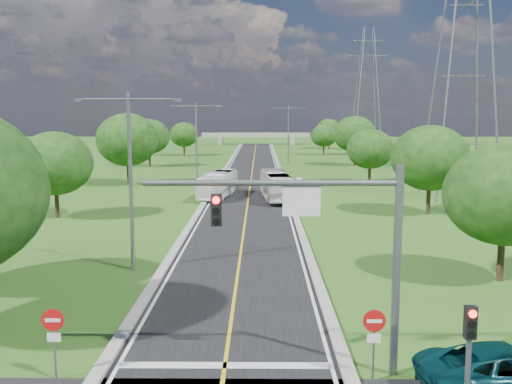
% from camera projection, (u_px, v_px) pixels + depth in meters
% --- Properties ---
extents(ground, '(260.00, 260.00, 0.00)m').
position_uv_depth(ground, '(252.00, 176.00, 79.97)').
color(ground, '#264F16').
rests_on(ground, ground).
extents(road, '(8.00, 150.00, 0.06)m').
position_uv_depth(road, '(252.00, 172.00, 85.91)').
color(road, black).
rests_on(road, ground).
extents(curb_left, '(0.50, 150.00, 0.22)m').
position_uv_depth(curb_left, '(224.00, 171.00, 85.93)').
color(curb_left, gray).
rests_on(curb_left, ground).
extents(curb_right, '(0.50, 150.00, 0.22)m').
position_uv_depth(curb_right, '(280.00, 171.00, 85.86)').
color(curb_right, gray).
rests_on(curb_right, ground).
extents(signal_mast, '(8.54, 0.33, 7.20)m').
position_uv_depth(signal_mast, '(334.00, 234.00, 18.85)').
color(signal_mast, slate).
rests_on(signal_mast, ground).
extents(signal_pole_right, '(0.32, 0.31, 3.48)m').
position_uv_depth(signal_pole_right, '(469.00, 345.00, 16.21)').
color(signal_pole_right, slate).
rests_on(signal_pole_right, ground).
extents(do_not_enter_left, '(0.76, 0.11, 2.50)m').
position_uv_depth(do_not_enter_left, '(54.00, 329.00, 18.84)').
color(do_not_enter_left, slate).
rests_on(do_not_enter_left, ground).
extents(do_not_enter_right, '(0.76, 0.11, 2.50)m').
position_uv_depth(do_not_enter_right, '(374.00, 330.00, 18.76)').
color(do_not_enter_right, slate).
rests_on(do_not_enter_right, ground).
extents(speed_limit_sign, '(0.55, 0.09, 2.40)m').
position_uv_depth(speed_limit_sign, '(299.00, 185.00, 57.91)').
color(speed_limit_sign, slate).
rests_on(speed_limit_sign, ground).
extents(overpass, '(30.00, 3.00, 3.20)m').
position_uv_depth(overpass, '(256.00, 136.00, 158.86)').
color(overpass, gray).
rests_on(overpass, ground).
extents(streetlight_near_left, '(5.90, 0.25, 10.00)m').
position_uv_depth(streetlight_near_left, '(130.00, 166.00, 31.66)').
color(streetlight_near_left, slate).
rests_on(streetlight_near_left, ground).
extents(streetlight_mid_left, '(5.90, 0.25, 10.00)m').
position_uv_depth(streetlight_mid_left, '(196.00, 139.00, 64.34)').
color(streetlight_mid_left, slate).
rests_on(streetlight_mid_left, ground).
extents(streetlight_far_right, '(5.90, 0.25, 10.00)m').
position_uv_depth(streetlight_far_right, '(288.00, 130.00, 96.92)').
color(streetlight_far_right, slate).
rests_on(streetlight_far_right, ground).
extents(power_tower_near, '(9.00, 6.40, 28.00)m').
position_uv_depth(power_tower_near, '(464.00, 62.00, 58.05)').
color(power_tower_near, slate).
rests_on(power_tower_near, ground).
extents(power_tower_far, '(9.00, 6.40, 28.00)m').
position_uv_depth(power_tower_far, '(367.00, 90.00, 132.29)').
color(power_tower_far, slate).
rests_on(power_tower_far, ground).
extents(tree_lb, '(6.30, 6.30, 7.33)m').
position_uv_depth(tree_lb, '(55.00, 163.00, 47.76)').
color(tree_lb, black).
rests_on(tree_lb, ground).
extents(tree_lc, '(7.56, 7.56, 8.79)m').
position_uv_depth(tree_lc, '(127.00, 140.00, 69.41)').
color(tree_lc, black).
rests_on(tree_lc, ground).
extents(tree_ld, '(6.72, 6.72, 7.82)m').
position_uv_depth(tree_ld, '(149.00, 137.00, 93.28)').
color(tree_ld, black).
rests_on(tree_ld, ground).
extents(tree_le, '(5.88, 5.88, 6.84)m').
position_uv_depth(tree_le, '(184.00, 135.00, 117.11)').
color(tree_le, black).
rests_on(tree_le, ground).
extents(tree_ra, '(6.30, 6.30, 7.33)m').
position_uv_depth(tree_ra, '(505.00, 194.00, 29.70)').
color(tree_ra, black).
rests_on(tree_ra, ground).
extents(tree_rb, '(6.72, 6.72, 7.82)m').
position_uv_depth(tree_rb, '(430.00, 158.00, 49.45)').
color(tree_rb, black).
rests_on(tree_rb, ground).
extents(tree_rc, '(5.88, 5.88, 6.84)m').
position_uv_depth(tree_rc, '(370.00, 149.00, 71.33)').
color(tree_rc, black).
rests_on(tree_rc, ground).
extents(tree_rd, '(7.14, 7.14, 8.30)m').
position_uv_depth(tree_rd, '(355.00, 134.00, 94.95)').
color(tree_rd, black).
rests_on(tree_rd, ground).
extents(tree_re, '(5.46, 5.46, 6.35)m').
position_uv_depth(tree_re, '(324.00, 136.00, 118.91)').
color(tree_re, black).
rests_on(tree_re, ground).
extents(tree_rf, '(6.30, 6.30, 7.33)m').
position_uv_depth(tree_rf, '(329.00, 130.00, 138.60)').
color(tree_rf, black).
rests_on(tree_rf, ground).
extents(bus_outbound, '(3.30, 10.51, 2.88)m').
position_uv_depth(bus_outbound, '(276.00, 185.00, 58.11)').
color(bus_outbound, silver).
rests_on(bus_outbound, road).
extents(bus_inbound, '(3.77, 9.86, 2.68)m').
position_uv_depth(bus_inbound, '(218.00, 184.00, 59.82)').
color(bus_inbound, white).
rests_on(bus_inbound, road).
extents(suv, '(5.94, 3.33, 1.57)m').
position_uv_depth(suv, '(508.00, 371.00, 17.89)').
color(suv, '#073035').
rests_on(suv, cross_street).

